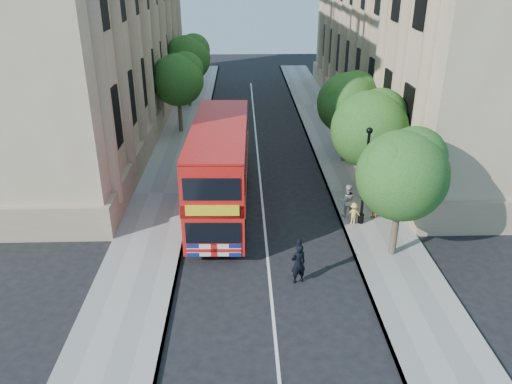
{
  "coord_description": "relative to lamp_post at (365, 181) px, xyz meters",
  "views": [
    {
      "loc": [
        -1.13,
        -16.72,
        12.39
      ],
      "look_at": [
        -0.47,
        5.26,
        2.3
      ],
      "focal_mm": 35.0,
      "sensor_mm": 36.0,
      "label": 1
    }
  ],
  "objects": [
    {
      "name": "police_constable",
      "position": [
        -3.82,
        -5.0,
        -1.59
      ],
      "size": [
        0.78,
        0.64,
        1.84
      ],
      "primitive_type": "imported",
      "rotation": [
        0.0,
        0.0,
        3.47
      ],
      "color": "black",
      "rests_on": "ground"
    },
    {
      "name": "tree_left_far",
      "position": [
        -10.96,
        16.03,
        1.93
      ],
      "size": [
        4.0,
        4.0,
        6.3
      ],
      "color": "#473828",
      "rests_on": "ground"
    },
    {
      "name": "tree_right_mid",
      "position": [
        0.84,
        3.03,
        1.93
      ],
      "size": [
        4.2,
        4.2,
        6.37
      ],
      "color": "#473828",
      "rests_on": "ground"
    },
    {
      "name": "pavement_left",
      "position": [
        -10.75,
        4.0,
        -2.45
      ],
      "size": [
        3.5,
        80.0,
        0.12
      ],
      "primitive_type": "cube",
      "color": "gray",
      "rests_on": "ground"
    },
    {
      "name": "child_a",
      "position": [
        0.82,
        0.53,
        -1.79
      ],
      "size": [
        0.73,
        0.38,
        1.2
      ],
      "primitive_type": "imported",
      "rotation": [
        0.0,
        0.0,
        3.27
      ],
      "color": "#BF7D21",
      "rests_on": "pavement_right"
    },
    {
      "name": "building_left",
      "position": [
        -18.8,
        18.0,
        6.49
      ],
      "size": [
        12.0,
        38.0,
        18.0
      ],
      "primitive_type": "cube",
      "color": "tan",
      "rests_on": "ground"
    },
    {
      "name": "pavement_right",
      "position": [
        0.75,
        4.0,
        -2.45
      ],
      "size": [
        3.5,
        80.0,
        0.12
      ],
      "primitive_type": "cube",
      "color": "gray",
      "rests_on": "ground"
    },
    {
      "name": "double_decker_bus",
      "position": [
        -7.28,
        1.56,
        0.17
      ],
      "size": [
        3.08,
        10.57,
        4.85
      ],
      "rotation": [
        0.0,
        0.0,
        -0.03
      ],
      "color": "#B6110C",
      "rests_on": "ground"
    },
    {
      "name": "woman_pedestrian",
      "position": [
        -0.6,
        0.82,
        -1.49
      ],
      "size": [
        0.91,
        0.72,
        1.8
      ],
      "primitive_type": "imported",
      "rotation": [
        0.0,
        0.0,
        3.09
      ],
      "color": "beige",
      "rests_on": "pavement_right"
    },
    {
      "name": "lamp_post",
      "position": [
        0.0,
        0.0,
        0.0
      ],
      "size": [
        0.32,
        0.32,
        5.16
      ],
      "color": "black",
      "rests_on": "pavement_right"
    },
    {
      "name": "box_van",
      "position": [
        -7.05,
        8.35,
        -1.1
      ],
      "size": [
        2.16,
        5.07,
        2.88
      ],
      "rotation": [
        0.0,
        0.0,
        0.02
      ],
      "color": "black",
      "rests_on": "ground"
    },
    {
      "name": "tree_right_far",
      "position": [
        0.84,
        9.03,
        1.8
      ],
      "size": [
        4.0,
        4.0,
        6.15
      ],
      "color": "#473828",
      "rests_on": "ground"
    },
    {
      "name": "ground",
      "position": [
        -5.0,
        -6.0,
        -2.51
      ],
      "size": [
        120.0,
        120.0,
        0.0
      ],
      "primitive_type": "plane",
      "color": "black",
      "rests_on": "ground"
    },
    {
      "name": "tree_left_back",
      "position": [
        -10.96,
        24.03,
        2.2
      ],
      "size": [
        4.2,
        4.2,
        6.65
      ],
      "color": "#473828",
      "rests_on": "ground"
    },
    {
      "name": "child_b",
      "position": [
        -0.42,
        -0.05,
        -1.81
      ],
      "size": [
        0.79,
        0.5,
        1.16
      ],
      "primitive_type": "imported",
      "rotation": [
        0.0,
        0.0,
        3.05
      ],
      "color": "#EEC651",
      "rests_on": "pavement_right"
    },
    {
      "name": "building_right",
      "position": [
        8.8,
        18.0,
        6.49
      ],
      "size": [
        12.0,
        38.0,
        18.0
      ],
      "primitive_type": "cube",
      "color": "tan",
      "rests_on": "ground"
    },
    {
      "name": "tree_right_near",
      "position": [
        0.84,
        -2.97,
        1.74
      ],
      "size": [
        4.0,
        4.0,
        6.08
      ],
      "color": "#473828",
      "rests_on": "ground"
    }
  ]
}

